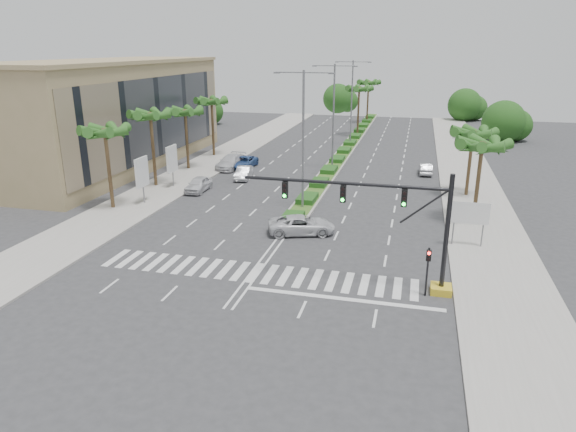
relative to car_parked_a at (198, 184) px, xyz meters
The scene contains 28 objects.
ground 20.71m from the car_parked_a, 56.56° to the right, with size 160.00×160.00×0.00m, color #333335.
footpath_right 26.76m from the car_parked_a, ahead, with size 6.00×120.00×0.15m, color gray.
footpath_left 4.71m from the car_parked_a, 144.28° to the left, with size 6.00×120.00×0.15m, color gray.
median 29.99m from the car_parked_a, 67.63° to the left, with size 2.20×75.00×0.20m, color gray.
median_grass 29.99m from the car_parked_a, 67.63° to the left, with size 1.80×75.00×0.04m, color #3C6221.
building 17.80m from the car_parked_a, 149.12° to the left, with size 12.00×36.00×12.00m, color tan.
signal_gantry 27.08m from the car_parked_a, 39.87° to the right, with size 12.60×1.20×7.20m.
pedestrian_signal 28.43m from the car_parked_a, 39.20° to the right, with size 0.28×0.36×3.00m.
direction_sign 26.64m from the car_parked_a, 20.44° to the right, with size 2.70×0.11×3.40m.
billboard_near 6.51m from the car_parked_a, 120.38° to the right, with size 0.18×2.10×4.35m.
billboard_far 3.89m from the car_parked_a, 166.78° to the left, with size 0.18×2.10×4.35m.
palm_left_near 10.70m from the car_parked_a, 124.99° to the right, with size 4.57×4.68×7.55m.
palm_left_mid 8.17m from the car_parked_a, behind, with size 4.57×4.68×7.95m.
palm_left_far 11.64m from the car_parked_a, 120.26° to the left, with size 4.57×4.68×7.35m.
palm_left_end 18.54m from the car_parked_a, 106.93° to the left, with size 4.57×4.68×7.75m.
palm_right_near 26.68m from the car_parked_a, ahead, with size 4.57×4.68×7.05m.
palm_right_far 26.84m from the car_parked_a, 10.34° to the left, with size 4.57×4.68×6.75m.
palm_median_a 39.94m from the car_parked_a, 73.17° to the left, with size 4.57×4.68×8.05m.
palm_median_b 54.33m from the car_parked_a, 77.79° to the left, with size 4.57×4.68×8.05m.
streetlight_near 13.34m from the car_parked_a, 16.01° to the right, with size 5.10×0.25×12.00m.
streetlight_mid 18.14m from the car_parked_a, 48.13° to the left, with size 5.10×0.25×12.00m.
streetlight_far 31.50m from the car_parked_a, 68.34° to the left, with size 5.10×0.25×12.00m.
car_parked_a is the anchor object (origin of this frame).
car_parked_b 6.57m from the car_parked_a, 65.44° to the left, with size 1.43×4.10×1.35m, color #B6B6BB.
car_parked_c 11.16m from the car_parked_a, 84.62° to the left, with size 2.24×4.85×1.35m, color #2D4E8B.
car_parked_d 10.38m from the car_parked_a, 92.16° to the left, with size 2.24×5.50×1.60m, color silver.
car_crossing 15.84m from the car_parked_a, 36.60° to the right, with size 2.39×5.17×1.44m, color silver.
car_right 25.70m from the car_parked_a, 30.70° to the left, with size 1.35×3.87×1.28m, color #A6A7AB.
Camera 1 is at (9.42, -28.71, 13.83)m, focal length 32.00 mm.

